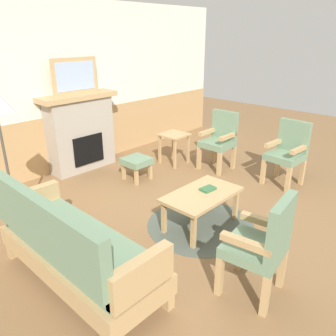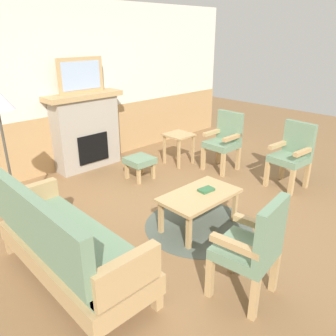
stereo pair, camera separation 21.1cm
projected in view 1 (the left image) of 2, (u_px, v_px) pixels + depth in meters
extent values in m
plane|color=olive|center=(188.00, 214.00, 4.37)|extent=(14.00, 14.00, 0.00)
cube|color=silver|center=(68.00, 88.00, 5.50)|extent=(7.20, 0.12, 2.70)
cube|color=tan|center=(76.00, 140.00, 5.79)|extent=(7.20, 0.02, 0.95)
cube|color=#A39989|center=(81.00, 135.00, 5.62)|extent=(1.10, 0.36, 1.20)
cube|color=black|center=(89.00, 150.00, 5.59)|extent=(0.56, 0.02, 0.48)
cube|color=tan|center=(77.00, 96.00, 5.38)|extent=(1.30, 0.44, 0.08)
cube|color=tan|center=(75.00, 76.00, 5.26)|extent=(0.80, 0.03, 0.56)
cube|color=#9EB2D1|center=(76.00, 76.00, 5.25)|extent=(0.68, 0.01, 0.44)
cube|color=tan|center=(168.00, 300.00, 2.85)|extent=(0.08, 0.08, 0.16)
cube|color=tan|center=(63.00, 228.00, 3.91)|extent=(0.08, 0.08, 0.16)
cube|color=tan|center=(12.00, 250.00, 3.51)|extent=(0.08, 0.08, 0.16)
cube|color=tan|center=(80.00, 257.00, 3.11)|extent=(0.70, 1.80, 0.20)
cube|color=gray|center=(78.00, 243.00, 3.05)|extent=(0.60, 1.70, 0.12)
cube|color=gray|center=(43.00, 226.00, 2.73)|extent=(0.10, 1.70, 0.50)
cube|color=tan|center=(141.00, 276.00, 2.47)|extent=(0.60, 0.10, 0.30)
cube|color=tan|center=(32.00, 202.00, 3.55)|extent=(0.60, 0.10, 0.30)
cube|color=tan|center=(193.00, 232.00, 3.61)|extent=(0.05, 0.05, 0.40)
cube|color=tan|center=(236.00, 205.00, 4.18)|extent=(0.05, 0.05, 0.40)
cube|color=tan|center=(164.00, 218.00, 3.89)|extent=(0.05, 0.05, 0.40)
cube|color=tan|center=(207.00, 194.00, 4.46)|extent=(0.05, 0.05, 0.40)
cube|color=tan|center=(202.00, 195.00, 3.95)|extent=(0.96, 0.56, 0.04)
cylinder|color=#4C564C|center=(201.00, 225.00, 4.11)|extent=(1.31, 1.31, 0.01)
cube|color=#33663D|center=(208.00, 189.00, 4.02)|extent=(0.20, 0.14, 0.03)
cube|color=tan|center=(136.00, 177.00, 5.16)|extent=(0.05, 0.05, 0.26)
cube|color=tan|center=(150.00, 171.00, 5.37)|extent=(0.05, 0.05, 0.26)
cube|color=tan|center=(124.00, 172.00, 5.35)|extent=(0.05, 0.05, 0.26)
cube|color=tan|center=(138.00, 167.00, 5.56)|extent=(0.05, 0.05, 0.26)
cube|color=gray|center=(137.00, 161.00, 5.29)|extent=(0.40, 0.40, 0.10)
cube|color=tan|center=(219.00, 164.00, 5.47)|extent=(0.06, 0.06, 0.40)
cube|color=tan|center=(199.00, 158.00, 5.74)|extent=(0.06, 0.06, 0.40)
cube|color=tan|center=(233.00, 157.00, 5.76)|extent=(0.06, 0.06, 0.40)
cube|color=tan|center=(213.00, 152.00, 6.02)|extent=(0.06, 0.06, 0.40)
cube|color=gray|center=(217.00, 144.00, 5.65)|extent=(0.48, 0.48, 0.10)
cube|color=gray|center=(225.00, 125.00, 5.68)|extent=(0.08, 0.48, 0.48)
cube|color=tan|center=(228.00, 137.00, 5.46)|extent=(0.44, 0.07, 0.06)
cube|color=tan|center=(208.00, 132.00, 5.72)|extent=(0.44, 0.07, 0.06)
cube|color=tan|center=(288.00, 180.00, 4.88)|extent=(0.06, 0.06, 0.40)
cube|color=tan|center=(263.00, 172.00, 5.17)|extent=(0.06, 0.06, 0.40)
cube|color=tan|center=(302.00, 172.00, 5.14)|extent=(0.06, 0.06, 0.40)
cube|color=tan|center=(278.00, 165.00, 5.43)|extent=(0.06, 0.06, 0.40)
cube|color=gray|center=(285.00, 157.00, 5.06)|extent=(0.52, 0.52, 0.10)
cube|color=gray|center=(294.00, 136.00, 5.08)|extent=(0.12, 0.48, 0.48)
cube|color=tan|center=(299.00, 149.00, 4.86)|extent=(0.44, 0.10, 0.06)
cube|color=tan|center=(274.00, 143.00, 5.14)|extent=(0.44, 0.10, 0.06)
cube|color=tan|center=(219.00, 276.00, 2.96)|extent=(0.07, 0.07, 0.40)
cube|color=tan|center=(239.00, 252.00, 3.28)|extent=(0.07, 0.07, 0.40)
cube|color=tan|center=(265.00, 296.00, 2.74)|extent=(0.07, 0.07, 0.40)
cube|color=tan|center=(282.00, 268.00, 3.06)|extent=(0.07, 0.07, 0.40)
cube|color=gray|center=(254.00, 249.00, 2.92)|extent=(0.54, 0.54, 0.10)
cube|color=gray|center=(281.00, 227.00, 2.70)|extent=(0.49, 0.14, 0.48)
cube|color=tan|center=(246.00, 243.00, 2.70)|extent=(0.13, 0.45, 0.06)
cube|color=tan|center=(264.00, 222.00, 3.01)|extent=(0.13, 0.45, 0.06)
cube|color=tan|center=(160.00, 150.00, 5.96)|extent=(0.04, 0.04, 0.52)
cube|color=tan|center=(173.00, 145.00, 6.20)|extent=(0.04, 0.04, 0.52)
cube|color=tan|center=(175.00, 154.00, 5.73)|extent=(0.04, 0.04, 0.52)
cube|color=tan|center=(188.00, 149.00, 5.97)|extent=(0.04, 0.04, 0.52)
cube|color=tan|center=(174.00, 135.00, 5.86)|extent=(0.44, 0.44, 0.03)
cylinder|color=#332D28|center=(19.00, 228.00, 4.03)|extent=(0.24, 0.24, 0.03)
cylinder|color=#4C473D|center=(8.00, 173.00, 3.76)|extent=(0.03, 0.03, 1.40)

